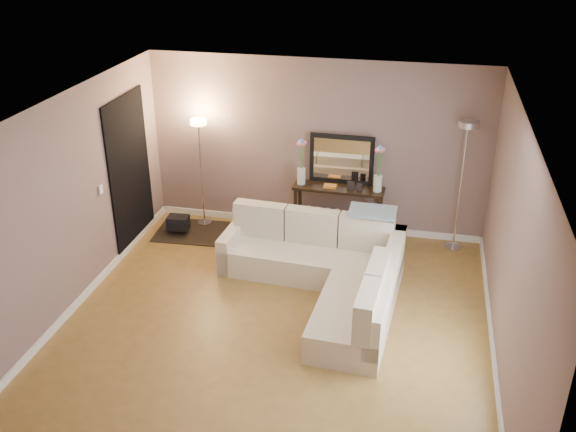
% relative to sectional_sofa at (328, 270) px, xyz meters
% --- Properties ---
extents(floor, '(5.00, 5.50, 0.01)m').
position_rel_sectional_sofa_xyz_m(floor, '(-0.49, -0.97, -0.32)').
color(floor, olive).
rests_on(floor, ground).
extents(ceiling, '(5.00, 5.50, 0.01)m').
position_rel_sectional_sofa_xyz_m(ceiling, '(-0.49, -0.97, 2.29)').
color(ceiling, white).
rests_on(ceiling, ground).
extents(wall_back, '(5.00, 0.02, 2.60)m').
position_rel_sectional_sofa_xyz_m(wall_back, '(-0.49, 1.79, 0.99)').
color(wall_back, '#7C655F').
rests_on(wall_back, ground).
extents(wall_front, '(5.00, 0.02, 2.60)m').
position_rel_sectional_sofa_xyz_m(wall_front, '(-0.49, -3.73, 0.99)').
color(wall_front, '#7C655F').
rests_on(wall_front, ground).
extents(wall_left, '(0.02, 5.50, 2.60)m').
position_rel_sectional_sofa_xyz_m(wall_left, '(-3.00, -0.97, 0.99)').
color(wall_left, '#7C655F').
rests_on(wall_left, ground).
extents(wall_right, '(0.02, 5.50, 2.60)m').
position_rel_sectional_sofa_xyz_m(wall_right, '(2.02, -0.97, 0.99)').
color(wall_right, '#7C655F').
rests_on(wall_right, ground).
extents(baseboard_back, '(5.00, 0.03, 0.10)m').
position_rel_sectional_sofa_xyz_m(baseboard_back, '(-0.49, 1.77, -0.26)').
color(baseboard_back, white).
rests_on(baseboard_back, ground).
extents(baseboard_left, '(0.03, 5.50, 0.10)m').
position_rel_sectional_sofa_xyz_m(baseboard_left, '(-2.97, -0.97, -0.26)').
color(baseboard_left, white).
rests_on(baseboard_left, ground).
extents(baseboard_right, '(0.03, 5.50, 0.10)m').
position_rel_sectional_sofa_xyz_m(baseboard_right, '(2.00, -0.97, -0.26)').
color(baseboard_right, white).
rests_on(baseboard_right, ground).
extents(doorway, '(0.02, 1.20, 2.20)m').
position_rel_sectional_sofa_xyz_m(doorway, '(-2.97, 0.73, 0.79)').
color(doorway, black).
rests_on(doorway, ground).
extents(switch_plate, '(0.02, 0.08, 0.12)m').
position_rel_sectional_sofa_xyz_m(switch_plate, '(-2.97, -0.12, 0.89)').
color(switch_plate, white).
rests_on(switch_plate, ground).
extents(sectional_sofa, '(2.45, 2.45, 0.85)m').
position_rel_sectional_sofa_xyz_m(sectional_sofa, '(0.00, 0.00, 0.00)').
color(sectional_sofa, beige).
rests_on(sectional_sofa, floor).
extents(throw_blanket, '(0.61, 0.36, 0.08)m').
position_rel_sectional_sofa_xyz_m(throw_blanket, '(0.48, 0.57, 0.60)').
color(throw_blanket, gray).
rests_on(throw_blanket, sectional_sofa).
extents(console_table, '(1.33, 0.39, 0.81)m').
position_rel_sectional_sofa_xyz_m(console_table, '(-0.19, 1.51, 0.14)').
color(console_table, black).
rests_on(console_table, floor).
extents(leaning_mirror, '(0.93, 0.07, 0.73)m').
position_rel_sectional_sofa_xyz_m(leaning_mirror, '(-0.10, 1.67, 0.87)').
color(leaning_mirror, black).
rests_on(leaning_mirror, console_table).
extents(table_decor, '(0.56, 0.13, 0.13)m').
position_rel_sectional_sofa_xyz_m(table_decor, '(-0.11, 1.47, 0.53)').
color(table_decor, orange).
rests_on(table_decor, console_table).
extents(flower_vase_left, '(0.15, 0.12, 0.70)m').
position_rel_sectional_sofa_xyz_m(flower_vase_left, '(-0.66, 1.52, 0.79)').
color(flower_vase_left, silver).
rests_on(flower_vase_left, console_table).
extents(flower_vase_right, '(0.15, 0.12, 0.70)m').
position_rel_sectional_sofa_xyz_m(flower_vase_right, '(0.45, 1.49, 0.79)').
color(flower_vase_right, silver).
rests_on(flower_vase_right, console_table).
extents(floor_lamp_lit, '(0.25, 0.25, 1.69)m').
position_rel_sectional_sofa_xyz_m(floor_lamp_lit, '(-2.20, 1.51, 0.88)').
color(floor_lamp_lit, silver).
rests_on(floor_lamp_lit, floor).
extents(floor_lamp_unlit, '(0.31, 0.31, 1.92)m').
position_rel_sectional_sofa_xyz_m(floor_lamp_unlit, '(1.60, 1.53, 1.04)').
color(floor_lamp_unlit, silver).
rests_on(floor_lamp_unlit, floor).
extents(charcoal_rug, '(1.15, 0.89, 0.01)m').
position_rel_sectional_sofa_xyz_m(charcoal_rug, '(-2.27, 1.19, -0.31)').
color(charcoal_rug, black).
rests_on(charcoal_rug, floor).
extents(black_bag, '(0.32, 0.24, 0.20)m').
position_rel_sectional_sofa_xyz_m(black_bag, '(-2.46, 1.09, -0.12)').
color(black_bag, black).
rests_on(black_bag, charcoal_rug).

